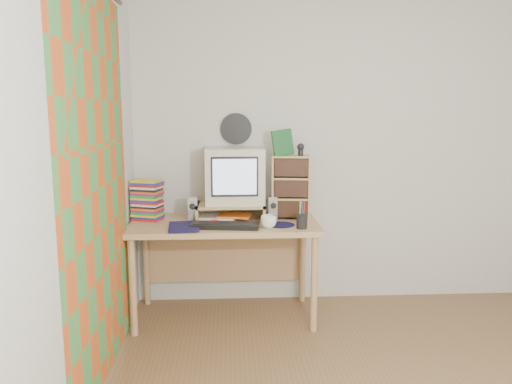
{
  "coord_description": "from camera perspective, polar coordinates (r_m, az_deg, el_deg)",
  "views": [
    {
      "loc": [
        -0.99,
        -2.28,
        1.59
      ],
      "look_at": [
        -0.79,
        1.33,
        0.98
      ],
      "focal_mm": 35.0,
      "sensor_mm": 36.0,
      "label": 1
    }
  ],
  "objects": [
    {
      "name": "left_wall",
      "position": [
        2.43,
        -21.39,
        0.84
      ],
      "size": [
        0.0,
        3.5,
        3.5
      ],
      "primitive_type": "plane",
      "rotation": [
        1.57,
        0.0,
        1.57
      ],
      "color": "silver",
      "rests_on": "floor"
    },
    {
      "name": "monitor_riser",
      "position": [
        3.83,
        -2.93,
        -1.72
      ],
      "size": [
        0.52,
        0.3,
        0.12
      ],
      "color": "tan",
      "rests_on": "desk"
    },
    {
      "name": "game_box",
      "position": [
        3.77,
        3.05,
        5.64
      ],
      "size": [
        0.16,
        0.06,
        0.2
      ],
      "primitive_type": "cube",
      "rotation": [
        0.0,
        0.0,
        0.19
      ],
      "color": "#185629",
      "rests_on": "cd_rack"
    },
    {
      "name": "mousepad",
      "position": [
        3.65,
        2.79,
        -3.76
      ],
      "size": [
        0.24,
        0.24,
        0.0
      ],
      "primitive_type": "cylinder",
      "rotation": [
        0.0,
        0.0,
        0.18
      ],
      "color": "#101138",
      "rests_on": "desk"
    },
    {
      "name": "mug",
      "position": [
        3.55,
        1.44,
        -3.41
      ],
      "size": [
        0.14,
        0.14,
        0.09
      ],
      "primitive_type": "imported",
      "rotation": [
        0.0,
        0.0,
        0.31
      ],
      "color": "white",
      "rests_on": "desk"
    },
    {
      "name": "wall_disc",
      "position": [
        4.01,
        -2.29,
        7.23
      ],
      "size": [
        0.25,
        0.02,
        0.25
      ],
      "primitive_type": "cylinder",
      "rotation": [
        1.57,
        0.0,
        0.0
      ],
      "color": "black",
      "rests_on": "back_wall"
    },
    {
      "name": "curtain",
      "position": [
        2.88,
        -17.57,
        0.32
      ],
      "size": [
        0.0,
        2.2,
        2.2
      ],
      "primitive_type": "plane",
      "rotation": [
        1.57,
        0.0,
        1.57
      ],
      "color": "#C84D1C",
      "rests_on": "left_wall"
    },
    {
      "name": "diary",
      "position": [
        3.57,
        -9.95,
        -3.78
      ],
      "size": [
        0.28,
        0.22,
        0.05
      ],
      "primitive_type": "imported",
      "rotation": [
        0.0,
        0.0,
        0.09
      ],
      "color": "#120F3A",
      "rests_on": "desk"
    },
    {
      "name": "dvd_stack",
      "position": [
        3.88,
        -12.31,
        -1.01
      ],
      "size": [
        0.24,
        0.21,
        0.29
      ],
      "primitive_type": null,
      "rotation": [
        0.0,
        0.0,
        -0.33
      ],
      "color": "brown",
      "rests_on": "desk"
    },
    {
      "name": "papers",
      "position": [
        3.83,
        -3.65,
        -2.88
      ],
      "size": [
        0.32,
        0.26,
        0.04
      ],
      "primitive_type": null,
      "rotation": [
        0.0,
        0.0,
        -0.2
      ],
      "color": "silver",
      "rests_on": "desk"
    },
    {
      "name": "keyboard",
      "position": [
        3.56,
        -3.55,
        -3.85
      ],
      "size": [
        0.5,
        0.22,
        0.03
      ],
      "primitive_type": "cube",
      "rotation": [
        0.0,
        0.0,
        -0.13
      ],
      "color": "black",
      "rests_on": "desk"
    },
    {
      "name": "crt_monitor",
      "position": [
        3.84,
        -2.48,
        1.91
      ],
      "size": [
        0.45,
        0.45,
        0.42
      ],
      "primitive_type": "cube",
      "rotation": [
        0.0,
        0.0,
        0.02
      ],
      "color": "beige",
      "rests_on": "monitor_riser"
    },
    {
      "name": "red_box",
      "position": [
        3.64,
        -4.9,
        -3.56
      ],
      "size": [
        0.08,
        0.05,
        0.04
      ],
      "primitive_type": "cube",
      "rotation": [
        0.0,
        0.0,
        0.09
      ],
      "color": "red",
      "rests_on": "desk"
    },
    {
      "name": "speaker_right",
      "position": [
        3.81,
        1.95,
        -1.85
      ],
      "size": [
        0.07,
        0.07,
        0.18
      ],
      "primitive_type": "cube",
      "rotation": [
        0.0,
        0.0,
        -0.09
      ],
      "color": "#9FA0A4",
      "rests_on": "desk"
    },
    {
      "name": "pen_cup",
      "position": [
        3.54,
        5.25,
        -2.99
      ],
      "size": [
        0.09,
        0.09,
        0.15
      ],
      "primitive_type": null,
      "rotation": [
        0.0,
        0.0,
        0.19
      ],
      "color": "black",
      "rests_on": "desk"
    },
    {
      "name": "speaker_left",
      "position": [
        3.78,
        -7.22,
        -1.95
      ],
      "size": [
        0.07,
        0.07,
        0.19
      ],
      "primitive_type": "cube",
      "rotation": [
        0.0,
        0.0,
        0.03
      ],
      "color": "#9FA0A4",
      "rests_on": "desk"
    },
    {
      "name": "back_wall",
      "position": [
        4.16,
        10.68,
        4.67
      ],
      "size": [
        3.5,
        0.0,
        3.5
      ],
      "primitive_type": "plane",
      "rotation": [
        1.57,
        0.0,
        0.0
      ],
      "color": "silver",
      "rests_on": "floor"
    },
    {
      "name": "webcam",
      "position": [
        3.78,
        5.12,
        4.86
      ],
      "size": [
        0.06,
        0.06,
        0.1
      ],
      "primitive_type": null,
      "rotation": [
        0.0,
        0.0,
        -0.0
      ],
      "color": "black",
      "rests_on": "cd_rack"
    },
    {
      "name": "cd_rack",
      "position": [
        3.84,
        4.02,
        0.56
      ],
      "size": [
        0.31,
        0.19,
        0.49
      ],
      "primitive_type": "cube",
      "rotation": [
        0.0,
        0.0,
        -0.12
      ],
      "color": "tan",
      "rests_on": "desk"
    },
    {
      "name": "desk",
      "position": [
        3.85,
        -3.64,
        -5.17
      ],
      "size": [
        1.4,
        0.7,
        0.75
      ],
      "color": "tan",
      "rests_on": "floor"
    }
  ]
}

